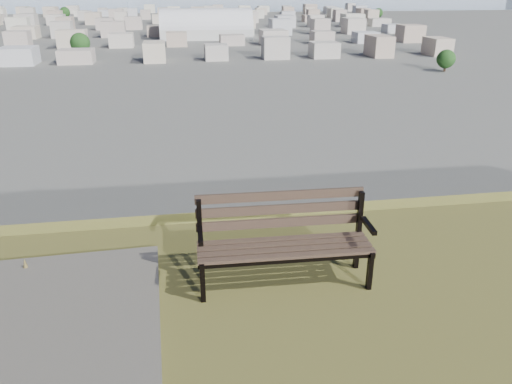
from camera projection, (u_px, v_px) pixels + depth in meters
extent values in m
cube|color=#3E2F24|center=(288.00, 256.00, 5.29)|extent=(1.92, 0.15, 0.04)
cube|color=#3E2F24|center=(286.00, 250.00, 5.41)|extent=(1.92, 0.15, 0.04)
cube|color=#3E2F24|center=(284.00, 245.00, 5.52)|extent=(1.92, 0.15, 0.04)
cube|color=#3E2F24|center=(282.00, 239.00, 5.64)|extent=(1.92, 0.15, 0.04)
cube|color=#3E2F24|center=(281.00, 222.00, 5.65)|extent=(1.92, 0.09, 0.11)
cube|color=#3E2F24|center=(281.00, 209.00, 5.62)|extent=(1.92, 0.09, 0.11)
cube|color=#3E2F24|center=(280.00, 196.00, 5.58)|extent=(1.92, 0.09, 0.11)
cube|color=black|center=(203.00, 282.00, 5.25)|extent=(0.06, 0.07, 0.47)
cube|color=black|center=(200.00, 240.00, 5.57)|extent=(0.06, 0.07, 0.98)
cube|color=black|center=(201.00, 255.00, 5.37)|extent=(0.07, 0.53, 0.05)
cube|color=black|center=(200.00, 236.00, 5.22)|extent=(0.06, 0.38, 0.05)
cube|color=black|center=(370.00, 270.00, 5.47)|extent=(0.06, 0.07, 0.47)
cube|color=black|center=(359.00, 231.00, 5.79)|extent=(0.06, 0.07, 0.98)
cube|color=black|center=(365.00, 245.00, 5.59)|extent=(0.07, 0.53, 0.05)
cube|color=black|center=(369.00, 226.00, 5.44)|extent=(0.06, 0.38, 0.05)
cube|color=black|center=(288.00, 261.00, 5.30)|extent=(1.92, 0.10, 0.04)
cube|color=black|center=(282.00, 243.00, 5.67)|extent=(1.92, 0.10, 0.04)
cube|color=#5B564F|center=(21.00, 356.00, 4.51)|extent=(2.61, 3.64, 0.07)
cone|color=brown|center=(25.00, 265.00, 5.84)|extent=(0.08, 0.08, 0.19)
cube|color=beige|center=(207.00, 34.00, 271.96)|extent=(50.34, 23.56, 5.47)
cylinder|color=silver|center=(207.00, 28.00, 270.90)|extent=(50.34, 23.56, 20.79)
cube|color=beige|center=(16.00, 55.00, 185.36)|extent=(11.00, 11.00, 7.00)
cube|color=#AFA096|center=(83.00, 54.00, 188.87)|extent=(11.00, 11.00, 7.00)
cube|color=#B6A491|center=(148.00, 52.00, 192.38)|extent=(11.00, 11.00, 7.00)
cube|color=#B5B5BA|center=(210.00, 51.00, 195.88)|extent=(11.00, 11.00, 7.00)
cube|color=#C2B29E|center=(270.00, 50.00, 199.39)|extent=(11.00, 11.00, 7.00)
cube|color=tan|center=(328.00, 49.00, 202.90)|extent=(11.00, 11.00, 7.00)
cube|color=#BFB4A8|center=(383.00, 48.00, 206.40)|extent=(11.00, 11.00, 7.00)
cube|color=#B0A8A0|center=(438.00, 47.00, 209.91)|extent=(11.00, 11.00, 7.00)
cube|color=#B6A491|center=(19.00, 41.00, 229.13)|extent=(11.00, 11.00, 7.00)
cube|color=#B5B5BA|center=(73.00, 40.00, 232.64)|extent=(11.00, 11.00, 7.00)
cube|color=#C2B29E|center=(126.00, 40.00, 236.15)|extent=(11.00, 11.00, 7.00)
cube|color=tan|center=(177.00, 39.00, 239.65)|extent=(11.00, 11.00, 7.00)
cube|color=#BFB4A8|center=(227.00, 38.00, 243.16)|extent=(11.00, 11.00, 7.00)
cube|color=#B0A8A0|center=(275.00, 37.00, 246.67)|extent=(11.00, 11.00, 7.00)
cube|color=beige|center=(322.00, 36.00, 250.17)|extent=(11.00, 11.00, 7.00)
cube|color=#AFA096|center=(367.00, 36.00, 253.68)|extent=(11.00, 11.00, 7.00)
cube|color=#B6A491|center=(412.00, 35.00, 257.19)|extent=(11.00, 11.00, 7.00)
cube|color=tan|center=(21.00, 32.00, 272.90)|extent=(11.00, 11.00, 7.00)
cube|color=#BFB4A8|center=(67.00, 31.00, 276.41)|extent=(11.00, 11.00, 7.00)
cube|color=#B0A8A0|center=(111.00, 31.00, 279.92)|extent=(11.00, 11.00, 7.00)
cube|color=beige|center=(155.00, 30.00, 283.42)|extent=(11.00, 11.00, 7.00)
cube|color=#AFA096|center=(197.00, 30.00, 286.93)|extent=(11.00, 11.00, 7.00)
cube|color=#B6A491|center=(238.00, 29.00, 290.44)|extent=(11.00, 11.00, 7.00)
cube|color=#B5B5BA|center=(279.00, 28.00, 293.94)|extent=(11.00, 11.00, 7.00)
cube|color=#C2B29E|center=(318.00, 28.00, 297.45)|extent=(11.00, 11.00, 7.00)
cube|color=tan|center=(356.00, 27.00, 300.96)|extent=(11.00, 11.00, 7.00)
cube|color=#BFB4A8|center=(394.00, 27.00, 304.47)|extent=(11.00, 11.00, 7.00)
cube|color=#AFA096|center=(22.00, 25.00, 316.67)|extent=(11.00, 11.00, 7.00)
cube|color=#B6A491|center=(62.00, 25.00, 320.18)|extent=(11.00, 11.00, 7.00)
cube|color=#B5B5BA|center=(100.00, 24.00, 323.69)|extent=(11.00, 11.00, 7.00)
cube|color=#C2B29E|center=(138.00, 24.00, 327.19)|extent=(11.00, 11.00, 7.00)
cube|color=tan|center=(175.00, 23.00, 330.70)|extent=(11.00, 11.00, 7.00)
cube|color=#BFB4A8|center=(211.00, 23.00, 334.21)|extent=(11.00, 11.00, 7.00)
cube|color=#B0A8A0|center=(246.00, 23.00, 337.72)|extent=(11.00, 11.00, 7.00)
cube|color=beige|center=(281.00, 22.00, 341.22)|extent=(11.00, 11.00, 7.00)
cube|color=#AFA096|center=(315.00, 22.00, 344.73)|extent=(11.00, 11.00, 7.00)
cube|color=#B6A491|center=(348.00, 21.00, 348.24)|extent=(11.00, 11.00, 7.00)
cube|color=#B5B5BA|center=(381.00, 21.00, 351.74)|extent=(11.00, 11.00, 7.00)
cube|color=#BFB4A8|center=(23.00, 20.00, 360.44)|extent=(11.00, 11.00, 7.00)
cube|color=#B0A8A0|center=(58.00, 20.00, 363.95)|extent=(11.00, 11.00, 7.00)
cube|color=beige|center=(92.00, 19.00, 367.46)|extent=(11.00, 11.00, 7.00)
cube|color=#AFA096|center=(125.00, 19.00, 370.96)|extent=(11.00, 11.00, 7.00)
cube|color=#B6A491|center=(158.00, 19.00, 374.47)|extent=(11.00, 11.00, 7.00)
cube|color=#B5B5BA|center=(190.00, 18.00, 377.98)|extent=(11.00, 11.00, 7.00)
cube|color=#C2B29E|center=(222.00, 18.00, 381.49)|extent=(11.00, 11.00, 7.00)
cube|color=tan|center=(253.00, 18.00, 384.99)|extent=(11.00, 11.00, 7.00)
cube|color=#BFB4A8|center=(283.00, 17.00, 388.50)|extent=(11.00, 11.00, 7.00)
cube|color=#B0A8A0|center=(313.00, 17.00, 392.01)|extent=(11.00, 11.00, 7.00)
cube|color=beige|center=(342.00, 17.00, 395.51)|extent=(11.00, 11.00, 7.00)
cube|color=#AFA096|center=(371.00, 17.00, 399.02)|extent=(11.00, 11.00, 7.00)
cube|color=#C2B29E|center=(24.00, 16.00, 404.21)|extent=(11.00, 11.00, 7.00)
cube|color=tan|center=(55.00, 16.00, 407.72)|extent=(11.00, 11.00, 7.00)
cube|color=#BFB4A8|center=(86.00, 16.00, 411.23)|extent=(11.00, 11.00, 7.00)
cube|color=#B0A8A0|center=(115.00, 15.00, 414.74)|extent=(11.00, 11.00, 7.00)
cube|color=beige|center=(145.00, 15.00, 418.24)|extent=(11.00, 11.00, 7.00)
cube|color=#AFA096|center=(174.00, 15.00, 421.75)|extent=(11.00, 11.00, 7.00)
cube|color=#B6A491|center=(202.00, 14.00, 425.26)|extent=(11.00, 11.00, 7.00)
cube|color=#B5B5BA|center=(230.00, 14.00, 428.76)|extent=(11.00, 11.00, 7.00)
cube|color=#C2B29E|center=(258.00, 14.00, 432.27)|extent=(11.00, 11.00, 7.00)
cube|color=tan|center=(285.00, 14.00, 435.78)|extent=(11.00, 11.00, 7.00)
cube|color=#BFB4A8|center=(311.00, 13.00, 439.29)|extent=(11.00, 11.00, 7.00)
cube|color=#B0A8A0|center=(337.00, 13.00, 442.79)|extent=(11.00, 11.00, 7.00)
cube|color=beige|center=(363.00, 13.00, 446.30)|extent=(11.00, 11.00, 7.00)
cube|color=#B5B5BA|center=(25.00, 13.00, 447.99)|extent=(11.00, 11.00, 7.00)
cube|color=#C2B29E|center=(53.00, 13.00, 451.49)|extent=(11.00, 11.00, 7.00)
cube|color=tan|center=(80.00, 12.00, 455.00)|extent=(11.00, 11.00, 7.00)
cube|color=#BFB4A8|center=(107.00, 12.00, 458.51)|extent=(11.00, 11.00, 7.00)
cube|color=#B0A8A0|center=(134.00, 12.00, 462.01)|extent=(11.00, 11.00, 7.00)
cube|color=beige|center=(160.00, 12.00, 465.52)|extent=(11.00, 11.00, 7.00)
cube|color=#AFA096|center=(186.00, 12.00, 469.03)|extent=(11.00, 11.00, 7.00)
cube|color=#B6A491|center=(212.00, 11.00, 472.53)|extent=(11.00, 11.00, 7.00)
cube|color=#B5B5BA|center=(237.00, 11.00, 476.04)|extent=(11.00, 11.00, 7.00)
cube|color=#C2B29E|center=(262.00, 11.00, 479.55)|extent=(11.00, 11.00, 7.00)
cube|color=tan|center=(286.00, 11.00, 483.06)|extent=(11.00, 11.00, 7.00)
cube|color=#BFB4A8|center=(310.00, 11.00, 486.56)|extent=(11.00, 11.00, 7.00)
cube|color=#B0A8A0|center=(334.00, 10.00, 490.07)|extent=(11.00, 11.00, 7.00)
cube|color=beige|center=(357.00, 10.00, 493.58)|extent=(11.00, 11.00, 7.00)
cube|color=#B6A491|center=(0.00, 10.00, 488.25)|extent=(11.00, 11.00, 7.00)
cube|color=#B5B5BA|center=(25.00, 10.00, 491.76)|extent=(11.00, 11.00, 7.00)
cube|color=#C2B29E|center=(51.00, 10.00, 495.26)|extent=(11.00, 11.00, 7.00)
cube|color=tan|center=(76.00, 10.00, 498.77)|extent=(11.00, 11.00, 7.00)
cube|color=#BFB4A8|center=(101.00, 10.00, 502.28)|extent=(11.00, 11.00, 7.00)
cube|color=#B0A8A0|center=(125.00, 9.00, 505.78)|extent=(11.00, 11.00, 7.00)
cube|color=beige|center=(149.00, 9.00, 509.29)|extent=(11.00, 11.00, 7.00)
cube|color=#AFA096|center=(173.00, 9.00, 512.80)|extent=(11.00, 11.00, 7.00)
cube|color=#B6A491|center=(196.00, 9.00, 516.31)|extent=(11.00, 11.00, 7.00)
cube|color=#B5B5BA|center=(219.00, 9.00, 519.81)|extent=(11.00, 11.00, 7.00)
cube|color=#C2B29E|center=(242.00, 9.00, 523.32)|extent=(11.00, 11.00, 7.00)
cube|color=tan|center=(265.00, 8.00, 526.83)|extent=(11.00, 11.00, 7.00)
cube|color=#BFB4A8|center=(287.00, 8.00, 530.33)|extent=(11.00, 11.00, 7.00)
cube|color=#B0A8A0|center=(309.00, 8.00, 533.84)|extent=(11.00, 11.00, 7.00)
cube|color=beige|center=(330.00, 8.00, 537.35)|extent=(11.00, 11.00, 7.00)
cube|color=#AFA096|center=(352.00, 8.00, 540.85)|extent=(11.00, 11.00, 7.00)
cylinder|color=#36241B|center=(445.00, 68.00, 171.81)|extent=(0.80, 0.80, 2.10)
sphere|color=black|center=(446.00, 59.00, 170.59)|extent=(6.30, 6.30, 6.30)
cylinder|color=#36241B|center=(81.00, 53.00, 207.33)|extent=(0.80, 0.80, 2.70)
sphere|color=black|center=(80.00, 43.00, 205.76)|extent=(8.10, 8.10, 8.10)
cylinder|color=#36241B|center=(405.00, 34.00, 286.94)|extent=(0.80, 0.80, 1.95)
sphere|color=black|center=(405.00, 29.00, 285.81)|extent=(5.85, 5.85, 5.85)
cylinder|color=#36241B|center=(253.00, 21.00, 385.91)|extent=(0.80, 0.80, 2.25)
sphere|color=black|center=(253.00, 16.00, 384.61)|extent=(6.75, 6.75, 6.75)
cylinder|color=#36241B|center=(66.00, 18.00, 418.51)|extent=(0.80, 0.80, 2.85)
sphere|color=black|center=(65.00, 12.00, 416.85)|extent=(8.55, 8.55, 8.55)
cylinder|color=#36241B|center=(28.00, 16.00, 449.17)|extent=(0.80, 0.80, 2.40)
sphere|color=black|center=(27.00, 11.00, 447.77)|extent=(7.20, 7.20, 7.20)
cylinder|color=#36241B|center=(245.00, 33.00, 291.97)|extent=(0.80, 0.80, 2.10)
sphere|color=black|center=(245.00, 28.00, 290.75)|extent=(6.30, 6.30, 6.30)
cylinder|color=#36241B|center=(378.00, 18.00, 420.14)|extent=(0.80, 0.80, 2.55)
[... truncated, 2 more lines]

